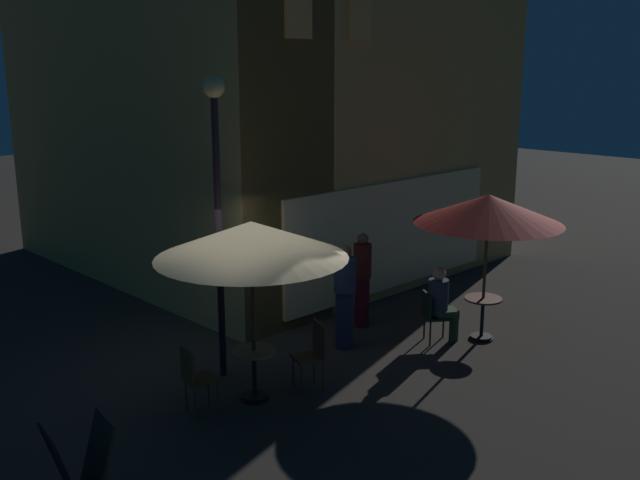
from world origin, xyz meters
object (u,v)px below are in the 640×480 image
object	(u,v)px
cafe_chair_1	(195,375)
patron_standing_1	(345,297)
cafe_table_0	(483,312)
patron_seated_0	(441,300)
menu_sandwich_board	(80,464)
cafe_chair_2	(314,350)
patio_umbrella_0	(488,210)
cafe_table_1	(254,367)
street_lamp_near_corner	(217,181)
patron_standing_2	(362,280)
patio_umbrella_1	(251,240)
cafe_chair_0	(432,312)

from	to	relation	value
cafe_chair_1	patron_standing_1	distance (m)	3.07
cafe_table_0	patron_seated_0	world-z (taller)	patron_seated_0
menu_sandwich_board	cafe_chair_2	world-z (taller)	cafe_chair_2
menu_sandwich_board	patio_umbrella_0	xyz separation A→B (m)	(6.95, -0.30, 1.75)
cafe_chair_2	patron_seated_0	bearing A→B (deg)	-164.14
cafe_table_1	patron_seated_0	xyz separation A→B (m)	(3.54, -0.50, 0.25)
patron_standing_1	cafe_table_1	bearing A→B (deg)	42.68
menu_sandwich_board	cafe_table_1	bearing A→B (deg)	21.30
street_lamp_near_corner	patron_seated_0	distance (m)	4.26
street_lamp_near_corner	cafe_table_1	xyz separation A→B (m)	(-0.18, -0.95, -2.42)
street_lamp_near_corner	cafe_table_0	world-z (taller)	street_lamp_near_corner
cafe_chair_1	patron_standing_2	size ratio (longest dim) A/B	0.55
patio_umbrella_0	patron_standing_2	size ratio (longest dim) A/B	1.47
cafe_table_1	patron_seated_0	distance (m)	3.58
street_lamp_near_corner	menu_sandwich_board	size ratio (longest dim) A/B	4.86
patron_standing_1	menu_sandwich_board	bearing A→B (deg)	43.59
cafe_chair_1	patron_seated_0	distance (m)	4.43
cafe_chair_2	patron_standing_2	distance (m)	2.63
street_lamp_near_corner	menu_sandwich_board	bearing A→B (deg)	-152.38
patron_standing_1	patio_umbrella_1	bearing A→B (deg)	42.68
cafe_table_0	patron_seated_0	size ratio (longest dim) A/B	0.56
patio_umbrella_1	cafe_chair_2	bearing A→B (deg)	-20.03
patio_umbrella_1	patron_standing_2	bearing A→B (deg)	15.93
menu_sandwich_board	patron_standing_2	size ratio (longest dim) A/B	0.53
cafe_table_1	cafe_chair_1	xyz separation A→B (m)	(-0.84, 0.19, 0.09)
patio_umbrella_0	patron_seated_0	bearing A→B (deg)	144.51
cafe_table_0	patio_umbrella_1	world-z (taller)	patio_umbrella_1
patio_umbrella_1	patron_standing_2	distance (m)	3.56
menu_sandwich_board	patron_standing_1	distance (m)	5.16
cafe_chair_1	patron_seated_0	bearing A→B (deg)	3.60
cafe_table_1	menu_sandwich_board	bearing A→B (deg)	-167.58
cafe_chair_1	patron_standing_1	bearing A→B (deg)	16.97
street_lamp_near_corner	patron_standing_2	distance (m)	3.61
patio_umbrella_0	patron_seated_0	xyz separation A→B (m)	(-0.59, 0.42, -1.49)
cafe_chair_0	patron_seated_0	size ratio (longest dim) A/B	0.66
cafe_chair_1	cafe_table_0	bearing A→B (deg)	-0.05
patio_umbrella_0	patio_umbrella_1	xyz separation A→B (m)	(-4.12, 0.92, 0.04)
cafe_chair_2	patron_seated_0	size ratio (longest dim) A/B	0.75
cafe_table_0	patron_standing_1	world-z (taller)	patron_standing_1
menu_sandwich_board	patio_umbrella_1	world-z (taller)	patio_umbrella_1
cafe_table_0	patron_standing_2	world-z (taller)	patron_standing_2
patio_umbrella_0	cafe_chair_1	bearing A→B (deg)	167.43
cafe_chair_1	patron_standing_2	distance (m)	4.06
patio_umbrella_0	cafe_chair_0	world-z (taller)	patio_umbrella_0
street_lamp_near_corner	patron_standing_1	bearing A→B (deg)	-14.47
patio_umbrella_0	cafe_chair_2	xyz separation A→B (m)	(-3.29, 0.62, -1.64)
patio_umbrella_1	patron_seated_0	bearing A→B (deg)	-8.06
menu_sandwich_board	cafe_table_0	xyz separation A→B (m)	(6.95, -0.30, 0.02)
patron_seated_0	patron_standing_2	xyz separation A→B (m)	(-0.38, 1.40, 0.13)
menu_sandwich_board	patron_seated_0	size ratio (longest dim) A/B	0.70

